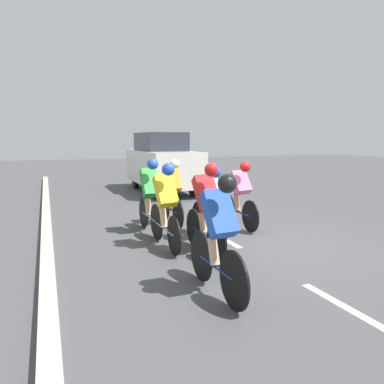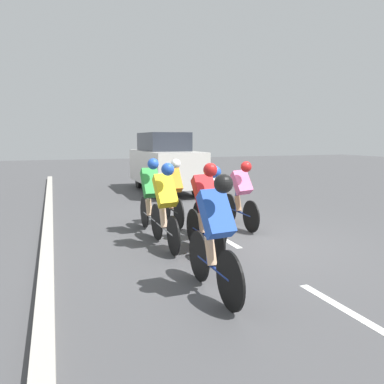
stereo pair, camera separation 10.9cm
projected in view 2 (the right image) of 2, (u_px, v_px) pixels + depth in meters
ground_plane at (228, 241)px, 7.09m from camera, size 60.00×60.00×0.00m
lane_stripe_near at (341, 307)px, 4.31m from camera, size 0.12×1.40×0.01m
lane_stripe_mid at (223, 238)px, 7.28m from camera, size 0.12×1.40×0.01m
lane_stripe_far at (173, 209)px, 10.25m from camera, size 0.12×1.40×0.01m
curb at (47, 252)px, 6.17m from camera, size 0.20×25.20×0.14m
cyclist_red at (205, 207)px, 6.11m from camera, size 0.35×1.65×1.56m
cyclist_orange at (173, 191)px, 8.34m from camera, size 0.33×1.62×1.50m
cyclist_blue at (215, 233)px, 4.51m from camera, size 0.34×1.65×1.54m
cyclist_green at (151, 194)px, 7.55m from camera, size 0.32×1.65×1.55m
cyclist_white at (210, 202)px, 6.99m from camera, size 0.33×1.63×1.45m
cyclist_yellow at (165, 204)px, 6.54m from camera, size 0.35×1.68×1.53m
cyclist_pink at (241, 193)px, 8.05m from camera, size 0.36×1.68×1.47m
support_car at (165, 162)px, 13.56m from camera, size 1.70×4.42×2.14m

